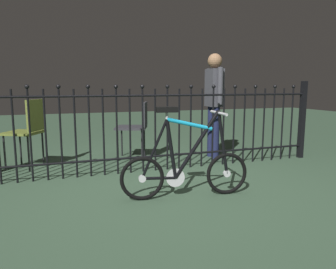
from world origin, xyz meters
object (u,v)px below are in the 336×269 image
Objects in this scene: bicycle at (185,166)px; chair_olive at (29,127)px; person_visitor at (214,97)px; chair_charcoal at (137,124)px.

chair_olive is at bearing 131.98° from bicycle.
person_visitor is at bearing 54.51° from bicycle.
chair_charcoal is (-0.06, 1.75, 0.21)m from bicycle.
bicycle is at bearing -125.49° from person_visitor.
chair_charcoal is at bearing 3.68° from chair_olive.
person_visitor is (1.04, 1.46, 0.59)m from bicycle.
chair_olive is (-1.50, 1.66, 0.23)m from bicycle.
chair_olive is 0.59× the size of person_visitor.
person_visitor reaches higher than chair_charcoal.
chair_charcoal is 1.44m from chair_olive.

